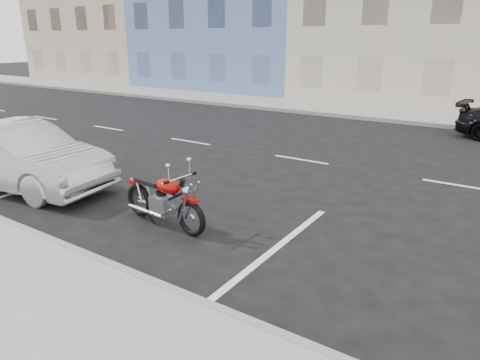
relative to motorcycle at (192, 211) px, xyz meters
name	(u,v)px	position (x,y,z in m)	size (l,w,h in m)	color
ground	(373,171)	(1.40, 5.42, -0.46)	(120.00, 120.00, 0.00)	black
sidewalk_far	(324,108)	(-3.60, 14.12, -0.38)	(80.00, 3.40, 0.15)	gray
curb_far	(309,113)	(-3.60, 12.42, -0.38)	(80.00, 0.12, 0.16)	gray
bldg_far_west	(129,4)	(-24.60, 21.72, 5.54)	(12.00, 12.00, 12.00)	tan
motorcycle	(192,211)	(0.00, 0.00, 0.00)	(2.01, 0.66, 1.01)	black
sedan_silver	(19,156)	(-4.78, -0.17, 0.27)	(1.54, 4.42, 1.45)	#B5B9BE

